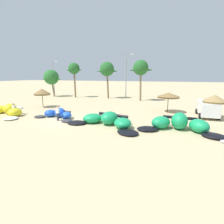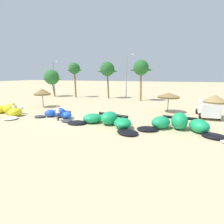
% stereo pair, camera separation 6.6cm
% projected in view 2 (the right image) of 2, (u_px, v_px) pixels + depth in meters
% --- Properties ---
extents(ground_plane, '(260.00, 260.00, 0.00)m').
position_uv_depth(ground_plane, '(65.00, 121.00, 19.66)').
color(ground_plane, '#C6B284').
extents(kite_far_left, '(7.80, 4.46, 1.39)m').
position_uv_depth(kite_far_left, '(8.00, 110.00, 22.86)').
color(kite_far_left, white).
rests_on(kite_far_left, ground).
extents(kite_left, '(5.90, 3.08, 1.18)m').
position_uv_depth(kite_left, '(58.00, 114.00, 21.08)').
color(kite_left, '#333338').
rests_on(kite_left, ground).
extents(kite_left_of_center, '(8.37, 4.83, 1.35)m').
position_uv_depth(kite_left_of_center, '(107.00, 120.00, 17.94)').
color(kite_left_of_center, black).
rests_on(kite_left_of_center, ground).
extents(kite_center, '(7.84, 3.66, 1.60)m').
position_uv_depth(kite_center, '(179.00, 124.00, 16.28)').
color(kite_center, black).
rests_on(kite_center, ground).
extents(beach_umbrella_near_van, '(2.61, 2.61, 2.95)m').
position_uv_depth(beach_umbrella_near_van, '(42.00, 92.00, 27.77)').
color(beach_umbrella_near_van, brown).
rests_on(beach_umbrella_near_van, ground).
extents(beach_umbrella_middle, '(3.02, 3.02, 2.73)m').
position_uv_depth(beach_umbrella_middle, '(169.00, 95.00, 23.89)').
color(beach_umbrella_middle, brown).
rests_on(beach_umbrella_middle, ground).
extents(beach_umbrella_near_palms, '(2.64, 2.64, 2.82)m').
position_uv_depth(beach_umbrella_near_palms, '(215.00, 99.00, 20.60)').
color(beach_umbrella_near_palms, brown).
rests_on(beach_umbrella_near_palms, ground).
extents(parked_van, '(2.27, 4.78, 1.84)m').
position_uv_depth(parked_van, '(208.00, 108.00, 21.67)').
color(parked_van, white).
rests_on(parked_van, ground).
extents(person_near_kites, '(0.36, 0.24, 1.62)m').
position_uv_depth(person_near_kites, '(58.00, 113.00, 19.76)').
color(person_near_kites, '#383842').
rests_on(person_near_kites, ground).
extents(person_by_umbrellas, '(0.36, 0.24, 1.62)m').
position_uv_depth(person_by_umbrellas, '(14.00, 110.00, 21.97)').
color(person_by_umbrellas, '#383842').
rests_on(person_by_umbrellas, ground).
extents(palm_leftmost, '(5.24, 3.50, 6.32)m').
position_uv_depth(palm_leftmost, '(52.00, 77.00, 41.42)').
color(palm_leftmost, '#7F6647').
rests_on(palm_leftmost, ground).
extents(palm_left, '(3.82, 2.54, 7.80)m').
position_uv_depth(palm_left, '(74.00, 69.00, 39.49)').
color(palm_left, brown).
rests_on(palm_left, ground).
extents(palm_left_of_gap, '(4.61, 3.07, 7.87)m').
position_uv_depth(palm_left_of_gap, '(107.00, 69.00, 37.76)').
color(palm_left_of_gap, brown).
rests_on(palm_left_of_gap, ground).
extents(palm_center_left, '(4.43, 2.95, 7.95)m').
position_uv_depth(palm_center_left, '(141.00, 68.00, 33.97)').
color(palm_center_left, '#7F6647').
rests_on(palm_center_left, ground).
extents(lamppost_west, '(1.58, 0.24, 8.65)m').
position_uv_depth(lamppost_west, '(54.00, 76.00, 46.24)').
color(lamppost_west, gray).
rests_on(lamppost_west, ground).
extents(lamppost_west_center, '(1.70, 0.24, 9.69)m').
position_uv_depth(lamppost_west_center, '(127.00, 74.00, 39.71)').
color(lamppost_west_center, gray).
rests_on(lamppost_west_center, ground).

